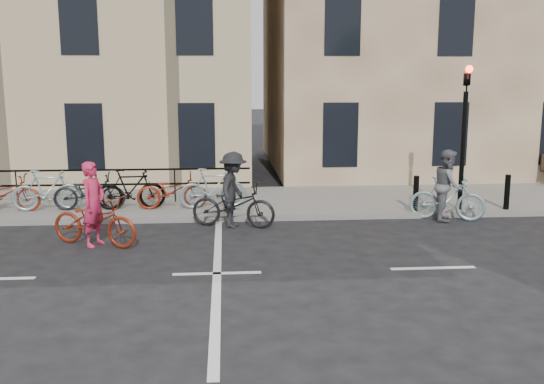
{
  "coord_description": "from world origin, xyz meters",
  "views": [
    {
      "loc": [
        0.17,
        -10.52,
        3.47
      ],
      "look_at": [
        1.16,
        2.06,
        1.1
      ],
      "focal_mm": 40.0,
      "sensor_mm": 36.0,
      "label": 1
    }
  ],
  "objects": [
    {
      "name": "traffic_light",
      "position": [
        6.2,
        4.34,
        2.45
      ],
      "size": [
        0.18,
        0.3,
        3.9
      ],
      "color": "black",
      "rests_on": "sidewalk"
    },
    {
      "name": "cyclist_grey",
      "position": [
        5.66,
        3.8,
        0.71
      ],
      "size": [
        1.89,
        1.11,
        1.77
      ],
      "rotation": [
        0.0,
        0.0,
        1.22
      ],
      "color": "#84A4AD",
      "rests_on": "ground"
    },
    {
      "name": "cyclist_pink",
      "position": [
        -2.58,
        2.1,
        0.62
      ],
      "size": [
        2.12,
        1.44,
        1.79
      ],
      "rotation": [
        0.0,
        0.0,
        1.16
      ],
      "color": "maroon",
      "rests_on": "ground"
    },
    {
      "name": "bollard_east",
      "position": [
        5.0,
        4.25,
        0.6
      ],
      "size": [
        0.14,
        0.14,
        0.9
      ],
      "primitive_type": "cylinder",
      "color": "black",
      "rests_on": "sidewalk"
    },
    {
      "name": "bollard_west",
      "position": [
        7.4,
        4.25,
        0.6
      ],
      "size": [
        0.14,
        0.14,
        0.9
      ],
      "primitive_type": "cylinder",
      "color": "black",
      "rests_on": "sidewalk"
    },
    {
      "name": "sidewalk",
      "position": [
        -4.0,
        6.0,
        0.07
      ],
      "size": [
        46.0,
        4.0,
        0.15
      ],
      "primitive_type": "cube",
      "color": "slate",
      "rests_on": "ground"
    },
    {
      "name": "parked_bikes",
      "position": [
        -3.87,
        5.04,
        0.65
      ],
      "size": [
        9.35,
        1.23,
        1.05
      ],
      "color": "black",
      "rests_on": "sidewalk"
    },
    {
      "name": "building_east",
      "position": [
        9.0,
        13.0,
        6.15
      ],
      "size": [
        14.0,
        10.0,
        12.0
      ],
      "primitive_type": "cube",
      "color": "#9B7F5D",
      "rests_on": "sidewalk"
    },
    {
      "name": "cyclist_dark",
      "position": [
        0.36,
        3.51,
        0.71
      ],
      "size": [
        2.13,
        1.3,
        1.79
      ],
      "rotation": [
        0.0,
        0.0,
        1.29
      ],
      "color": "black",
      "rests_on": "ground"
    },
    {
      "name": "ground",
      "position": [
        0.0,
        0.0,
        0.0
      ],
      "size": [
        120.0,
        120.0,
        0.0
      ],
      "primitive_type": "plane",
      "color": "black",
      "rests_on": "ground"
    }
  ]
}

